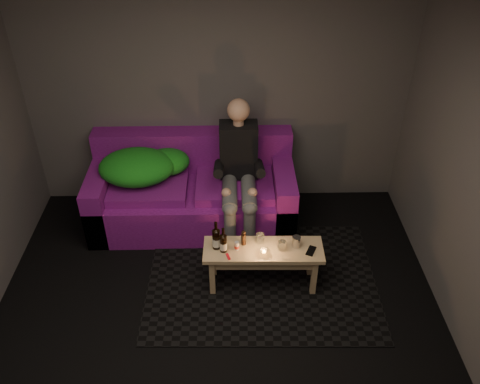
{
  "coord_description": "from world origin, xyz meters",
  "views": [
    {
      "loc": [
        0.13,
        -2.62,
        3.53
      ],
      "look_at": [
        0.22,
        1.43,
        0.61
      ],
      "focal_mm": 38.0,
      "sensor_mm": 36.0,
      "label": 1
    }
  ],
  "objects_px": {
    "beer_bottle_a": "(216,239)",
    "steel_cup": "(296,242)",
    "sofa": "(193,193)",
    "person": "(239,170)",
    "beer_bottle_b": "(223,243)",
    "coffee_table": "(263,255)"
  },
  "relations": [
    {
      "from": "sofa",
      "to": "coffee_table",
      "type": "relative_size",
      "value": 1.95
    },
    {
      "from": "beer_bottle_b",
      "to": "coffee_table",
      "type": "bearing_deg",
      "value": 3.85
    },
    {
      "from": "person",
      "to": "beer_bottle_b",
      "type": "distance_m",
      "value": 0.91
    },
    {
      "from": "beer_bottle_a",
      "to": "person",
      "type": "bearing_deg",
      "value": 75.27
    },
    {
      "from": "beer_bottle_b",
      "to": "sofa",
      "type": "bearing_deg",
      "value": 107.61
    },
    {
      "from": "sofa",
      "to": "beer_bottle_a",
      "type": "xyz_separation_m",
      "value": [
        0.27,
        -1.01,
        0.22
      ]
    },
    {
      "from": "coffee_table",
      "to": "sofa",
      "type": "bearing_deg",
      "value": 124.0
    },
    {
      "from": "sofa",
      "to": "person",
      "type": "distance_m",
      "value": 0.66
    },
    {
      "from": "sofa",
      "to": "beer_bottle_b",
      "type": "height_order",
      "value": "sofa"
    },
    {
      "from": "beer_bottle_a",
      "to": "beer_bottle_b",
      "type": "relative_size",
      "value": 1.13
    },
    {
      "from": "sofa",
      "to": "beer_bottle_b",
      "type": "bearing_deg",
      "value": -72.39
    },
    {
      "from": "beer_bottle_a",
      "to": "sofa",
      "type": "bearing_deg",
      "value": 105.03
    },
    {
      "from": "coffee_table",
      "to": "steel_cup",
      "type": "height_order",
      "value": "steel_cup"
    },
    {
      "from": "coffee_table",
      "to": "beer_bottle_a",
      "type": "relative_size",
      "value": 3.73
    },
    {
      "from": "beer_bottle_a",
      "to": "beer_bottle_b",
      "type": "bearing_deg",
      "value": -35.07
    },
    {
      "from": "sofa",
      "to": "steel_cup",
      "type": "xyz_separation_m",
      "value": [
        0.99,
        -1.0,
        0.16
      ]
    },
    {
      "from": "beer_bottle_a",
      "to": "steel_cup",
      "type": "distance_m",
      "value": 0.72
    },
    {
      "from": "beer_bottle_a",
      "to": "steel_cup",
      "type": "bearing_deg",
      "value": 0.43
    },
    {
      "from": "person",
      "to": "beer_bottle_a",
      "type": "distance_m",
      "value": 0.88
    },
    {
      "from": "person",
      "to": "steel_cup",
      "type": "relative_size",
      "value": 13.35
    },
    {
      "from": "beer_bottle_b",
      "to": "beer_bottle_a",
      "type": "bearing_deg",
      "value": 144.93
    },
    {
      "from": "person",
      "to": "beer_bottle_b",
      "type": "xyz_separation_m",
      "value": [
        -0.16,
        -0.88,
        -0.2
      ]
    }
  ]
}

